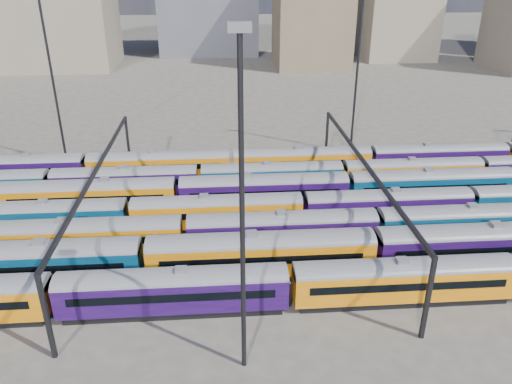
{
  "coord_description": "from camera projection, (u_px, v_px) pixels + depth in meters",
  "views": [
    {
      "loc": [
        -6.32,
        -51.59,
        28.82
      ],
      "look_at": [
        -2.13,
        3.35,
        3.0
      ],
      "focal_mm": 35.0,
      "sensor_mm": 36.0,
      "label": 1
    }
  ],
  "objects": [
    {
      "name": "rake_1",
      "position": [
        261.0,
        250.0,
        48.79
      ],
      "size": [
        113.07,
        3.31,
        5.59
      ],
      "color": "black",
      "rests_on": "ground"
    },
    {
      "name": "mast_3",
      "position": [
        358.0,
        66.0,
        76.02
      ],
      "size": [
        1.4,
        0.5,
        25.6
      ],
      "color": "black",
      "rests_on": "ground"
    },
    {
      "name": "gantry_2",
      "position": [
        364.0,
        171.0,
        57.05
      ],
      "size": [
        0.35,
        40.35,
        8.03
      ],
      "color": "black",
      "rests_on": "ground"
    },
    {
      "name": "ground",
      "position": [
        276.0,
        226.0,
        59.24
      ],
      "size": [
        500.0,
        500.0,
        0.0
      ],
      "primitive_type": "plane",
      "color": "#433E39",
      "rests_on": "ground"
    },
    {
      "name": "rake_4",
      "position": [
        348.0,
        185.0,
        63.25
      ],
      "size": [
        128.81,
        3.14,
        5.29
      ],
      "color": "black",
      "rests_on": "ground"
    },
    {
      "name": "rake_3",
      "position": [
        303.0,
        206.0,
        58.36
      ],
      "size": [
        120.56,
        2.94,
        4.95
      ],
      "color": "black",
      "rests_on": "ground"
    },
    {
      "name": "rake_2",
      "position": [
        377.0,
        223.0,
        54.31
      ],
      "size": [
        124.8,
        3.04,
        5.13
      ],
      "color": "black",
      "rests_on": "ground"
    },
    {
      "name": "rake_5",
      "position": [
        343.0,
        172.0,
        67.92
      ],
      "size": [
        116.42,
        2.84,
        4.77
      ],
      "color": "black",
      "rests_on": "ground"
    },
    {
      "name": "rake_6",
      "position": [
        231.0,
        161.0,
        71.34
      ],
      "size": [
        121.89,
        2.97,
        5.0
      ],
      "color": "black",
      "rests_on": "ground"
    },
    {
      "name": "mast_2",
      "position": [
        242.0,
        205.0,
        33.11
      ],
      "size": [
        1.4,
        0.5,
        25.6
      ],
      "color": "black",
      "rests_on": "ground"
    },
    {
      "name": "mast_1",
      "position": [
        52.0,
        74.0,
        71.12
      ],
      "size": [
        1.4,
        0.5,
        25.6
      ],
      "color": "black",
      "rests_on": "ground"
    },
    {
      "name": "gantry_1",
      "position": [
        97.0,
        179.0,
        54.99
      ],
      "size": [
        0.35,
        40.35,
        8.03
      ],
      "color": "black",
      "rests_on": "ground"
    }
  ]
}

